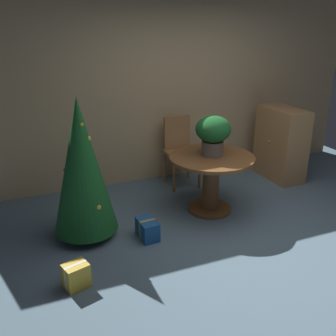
% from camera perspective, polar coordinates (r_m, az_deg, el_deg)
% --- Properties ---
extents(ground_plane, '(6.60, 6.60, 0.00)m').
position_cam_1_polar(ground_plane, '(4.39, 12.07, -10.75)').
color(ground_plane, slate).
extents(back_wall_panel, '(6.00, 0.10, 2.60)m').
position_cam_1_polar(back_wall_panel, '(5.76, 0.68, 11.24)').
color(back_wall_panel, tan).
rests_on(back_wall_panel, ground_plane).
extents(round_dining_table, '(1.05, 1.05, 0.73)m').
position_cam_1_polar(round_dining_table, '(4.81, 6.37, -0.87)').
color(round_dining_table, brown).
rests_on(round_dining_table, ground_plane).
extents(flower_vase, '(0.43, 0.43, 0.49)m').
position_cam_1_polar(flower_vase, '(4.69, 6.68, 5.27)').
color(flower_vase, '#665B51').
rests_on(flower_vase, round_dining_table).
extents(wooden_chair_far, '(0.44, 0.41, 0.99)m').
position_cam_1_polar(wooden_chair_far, '(5.59, 1.73, 3.12)').
color(wooden_chair_far, '#9E6B3D').
rests_on(wooden_chair_far, ground_plane).
extents(holiday_tree, '(0.70, 0.70, 1.57)m').
position_cam_1_polar(holiday_tree, '(4.18, -12.60, 0.24)').
color(holiday_tree, brown).
rests_on(holiday_tree, ground_plane).
extents(gift_box_blue, '(0.20, 0.31, 0.22)m').
position_cam_1_polar(gift_box_blue, '(4.34, -3.05, -9.00)').
color(gift_box_blue, '#1E569E').
rests_on(gift_box_blue, ground_plane).
extents(gift_box_gold, '(0.26, 0.23, 0.23)m').
position_cam_1_polar(gift_box_gold, '(3.72, -13.39, -15.19)').
color(gift_box_gold, gold).
rests_on(gift_box_gold, ground_plane).
extents(wooden_cabinet, '(0.44, 0.80, 1.08)m').
position_cam_1_polar(wooden_cabinet, '(6.07, 16.31, 3.50)').
color(wooden_cabinet, '#B27F4C').
rests_on(wooden_cabinet, ground_plane).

